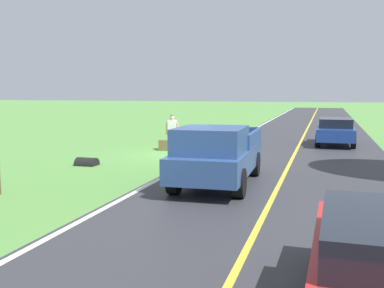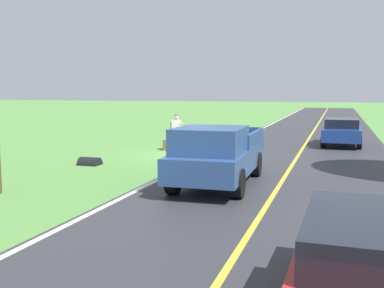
# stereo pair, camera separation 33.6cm
# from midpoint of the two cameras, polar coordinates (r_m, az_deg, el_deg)

# --- Properties ---
(ground_plane) EXTENTS (200.00, 200.00, 0.00)m
(ground_plane) POSITION_cam_midpoint_polar(r_m,az_deg,el_deg) (20.26, -1.61, -1.37)
(ground_plane) COLOR #568E42
(road_surface) EXTENTS (7.93, 120.00, 0.00)m
(road_surface) POSITION_cam_midpoint_polar(r_m,az_deg,el_deg) (19.34, 11.89, -1.89)
(road_surface) COLOR #333338
(road_surface) RESTS_ON ground
(lane_edge_line) EXTENTS (0.16, 117.60, 0.00)m
(lane_edge_line) POSITION_cam_midpoint_polar(r_m,az_deg,el_deg) (19.98, 1.00, -1.47)
(lane_edge_line) COLOR silver
(lane_edge_line) RESTS_ON ground
(lane_centre_line) EXTENTS (0.14, 117.60, 0.00)m
(lane_centre_line) POSITION_cam_midpoint_polar(r_m,az_deg,el_deg) (19.34, 11.89, -1.88)
(lane_centre_line) COLOR gold
(lane_centre_line) RESTS_ON ground
(hitchhiker_walking) EXTENTS (0.62, 0.51, 1.75)m
(hitchhiker_walking) POSITION_cam_midpoint_polar(r_m,az_deg,el_deg) (21.61, -2.90, 1.74)
(hitchhiker_walking) COLOR #4C473D
(hitchhiker_walking) RESTS_ON ground
(suitcase_carried) EXTENTS (0.47, 0.23, 0.50)m
(suitcase_carried) POSITION_cam_midpoint_polar(r_m,az_deg,el_deg) (21.72, -4.01, -0.17)
(suitcase_carried) COLOR brown
(suitcase_carried) RESTS_ON ground
(pickup_truck_passing) EXTENTS (2.21, 5.45, 1.82)m
(pickup_truck_passing) POSITION_cam_midpoint_polar(r_m,az_deg,el_deg) (13.62, 2.43, -1.21)
(pickup_truck_passing) COLOR #2D4C84
(pickup_truck_passing) RESTS_ON ground
(sedan_near_oncoming) EXTENTS (1.97, 4.42, 1.41)m
(sedan_near_oncoming) POSITION_cam_midpoint_polar(r_m,az_deg,el_deg) (25.01, 17.13, 1.61)
(sedan_near_oncoming) COLOR navy
(sedan_near_oncoming) RESTS_ON ground
(drainage_culvert) EXTENTS (0.80, 0.60, 0.60)m
(drainage_culvert) POSITION_cam_midpoint_polar(r_m,az_deg,el_deg) (17.93, -13.52, -2.61)
(drainage_culvert) COLOR black
(drainage_culvert) RESTS_ON ground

